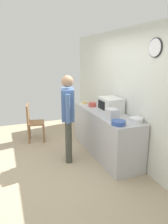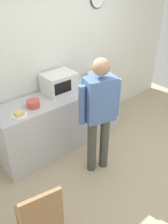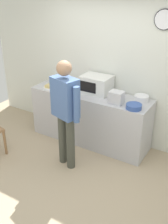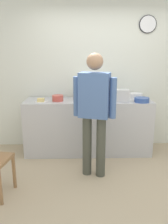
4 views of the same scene
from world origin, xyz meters
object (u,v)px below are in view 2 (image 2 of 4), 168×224
Objects in this scene: sandwich_plate at (19,115)px; mixing_bowl at (109,81)px; microwave at (59,82)px; toaster at (93,82)px; fork_utensil at (9,106)px; cereal_bowl at (33,104)px; spoon_utensil at (30,97)px; person_standing at (99,110)px; salad_bowl at (94,75)px; wooden_chair at (40,217)px.

mixing_bowl reaches higher than sandwich_plate.
microwave is 2.05× the size of mixing_bowl.
fork_utensil is at bearing 166.38° from toaster.
cereal_bowl is at bearing 175.08° from mixing_bowl.
spoon_utensil is at bearing 6.73° from fork_utensil.
microwave is 0.50m from spoon_utensil.
mixing_bowl is at bearing -0.92° from sandwich_plate.
fork_utensil is (-1.32, 0.32, -0.10)m from toaster.
person_standing reaches higher than fork_utensil.
person_standing is (-0.50, -0.69, -0.03)m from toaster.
cereal_bowl reaches higher than fork_utensil.
toaster is 0.13× the size of person_standing.
mixing_bowl is 1.44× the size of fork_utensil.
salad_bowl is at bearing 51.06° from person_standing.
mixing_bowl is 1.04m from person_standing.
salad_bowl reaches higher than wooden_chair.
cereal_bowl is 0.36m from fork_utensil.
cereal_bowl is 1.09× the size of spoon_utensil.
toaster reaches higher than cereal_bowl.
toaster is at bearing -3.73° from cereal_bowl.
fork_utensil is 0.10× the size of person_standing.
sandwich_plate reaches higher than spoon_utensil.
microwave is 0.87m from mixing_bowl.
mixing_bowl is at bearing -88.19° from salad_bowl.
mixing_bowl is 1.34m from spoon_utensil.
sandwich_plate is at bearing 141.11° from person_standing.
wooden_chair is at bearing -143.76° from salad_bowl.
salad_bowl is 1.26× the size of cereal_bowl.
salad_bowl is at bearing -0.30° from fork_utensil.
microwave reaches higher than sandwich_plate.
cereal_bowl is at bearing -163.33° from microwave.
person_standing is (0.83, -0.67, 0.05)m from sandwich_plate.
microwave is 0.89m from sandwich_plate.
microwave is 0.29× the size of person_standing.
person_standing reaches higher than cereal_bowl.
person_standing is at bearing -53.58° from cereal_bowl.
toaster is at bearing -20.78° from spoon_utensil.
mixing_bowl reaches higher than fork_utensil.
sandwich_plate is 1.32× the size of fork_utensil.
spoon_utensil is (-0.46, 0.12, -0.15)m from microwave.
person_standing reaches higher than spoon_utensil.
wooden_chair is at bearing -117.52° from spoon_utensil.
cereal_bowl is 0.32m from spoon_utensil.
spoon_utensil is at bearing 45.98° from sandwich_plate.
toaster is (1.06, -0.07, 0.05)m from cereal_bowl.
microwave is 0.84m from fork_utensil.
sandwich_plate is 1.65m from mixing_bowl.
spoon_utensil is (-1.26, 0.05, -0.04)m from salad_bowl.
salad_bowl is 1.38× the size of spoon_utensil.
microwave is 2.13× the size of salad_bowl.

